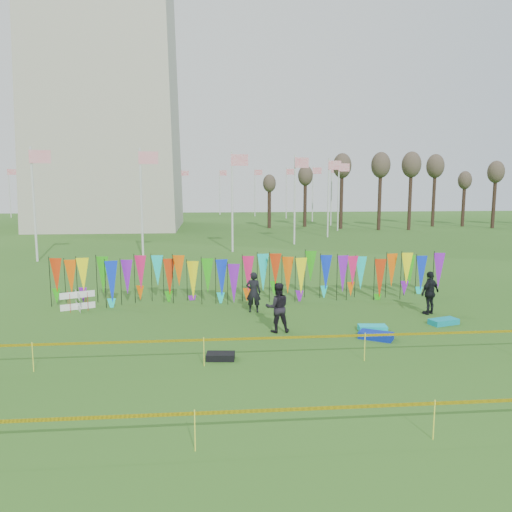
{
  "coord_description": "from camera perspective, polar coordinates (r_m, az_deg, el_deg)",
  "views": [
    {
      "loc": [
        -1.8,
        -16.14,
        5.46
      ],
      "look_at": [
        0.25,
        6.0,
        2.23
      ],
      "focal_mm": 35.0,
      "sensor_mm": 36.0,
      "label": 1
    }
  ],
  "objects": [
    {
      "name": "ground",
      "position": [
        17.14,
        1.03,
        -10.31
      ],
      "size": [
        160.0,
        160.0,
        0.0
      ],
      "primitive_type": "plane",
      "color": "#255016",
      "rests_on": "ground"
    },
    {
      "name": "tree_line",
      "position": [
        68.99,
        24.3,
        8.14
      ],
      "size": [
        53.92,
        1.92,
        7.84
      ],
      "color": "#34231A",
      "rests_on": "ground"
    },
    {
      "name": "kite_bag_teal",
      "position": [
        21.01,
        20.65,
        -7.03
      ],
      "size": [
        1.24,
        0.85,
        0.22
      ],
      "primitive_type": "cube",
      "rotation": [
        0.0,
        0.0,
        0.3
      ],
      "color": "#0B91A3",
      "rests_on": "ground"
    },
    {
      "name": "banner_row",
      "position": [
        23.14,
        -0.05,
        -2.26
      ],
      "size": [
        18.64,
        0.64,
        2.11
      ],
      "color": "black",
      "rests_on": "ground"
    },
    {
      "name": "person_left",
      "position": [
        21.31,
        -0.29,
        -4.15
      ],
      "size": [
        0.71,
        0.57,
        1.75
      ],
      "primitive_type": "imported",
      "rotation": [
        0.0,
        0.0,
        2.96
      ],
      "color": "black",
      "rests_on": "ground"
    },
    {
      "name": "kite_bag_black",
      "position": [
        15.97,
        -4.07,
        -11.36
      ],
      "size": [
        0.93,
        0.6,
        0.2
      ],
      "primitive_type": "cube",
      "rotation": [
        0.0,
        0.0,
        -0.1
      ],
      "color": "black",
      "rests_on": "ground"
    },
    {
      "name": "box_kite",
      "position": [
        23.13,
        -19.71,
        -4.82
      ],
      "size": [
        0.74,
        0.74,
        0.82
      ],
      "rotation": [
        0.0,
        0.0,
        0.39
      ],
      "color": "#B70D16",
      "rests_on": "ground"
    },
    {
      "name": "person_right",
      "position": [
        22.23,
        19.26,
        -3.99
      ],
      "size": [
        1.24,
        1.07,
        1.83
      ],
      "primitive_type": "imported",
      "rotation": [
        0.0,
        0.0,
        3.66
      ],
      "color": "black",
      "rests_on": "ground"
    },
    {
      "name": "person_mid",
      "position": [
        18.53,
        2.47,
        -5.89
      ],
      "size": [
        0.92,
        0.59,
        1.86
      ],
      "primitive_type": "imported",
      "rotation": [
        0.0,
        0.0,
        3.18
      ],
      "color": "black",
      "rests_on": "ground"
    },
    {
      "name": "kite_bag_turquoise",
      "position": [
        19.35,
        13.17,
        -8.02
      ],
      "size": [
        1.08,
        0.61,
        0.21
      ],
      "primitive_type": "cube",
      "rotation": [
        0.0,
        0.0,
        -0.09
      ],
      "color": "#0DC7CE",
      "rests_on": "ground"
    },
    {
      "name": "flagpole_ring",
      "position": [
        65.31,
        -16.18,
        6.67
      ],
      "size": [
        57.4,
        56.16,
        8.0
      ],
      "color": "silver",
      "rests_on": "ground"
    },
    {
      "name": "caution_tape_near",
      "position": [
        15.32,
        0.89,
        -9.52
      ],
      "size": [
        26.0,
        0.02,
        0.9
      ],
      "color": "#E8C604",
      "rests_on": "ground"
    },
    {
      "name": "kite_bag_blue",
      "position": [
        18.4,
        13.55,
        -8.83
      ],
      "size": [
        1.3,
        1.12,
        0.24
      ],
      "primitive_type": "cube",
      "rotation": [
        0.0,
        0.0,
        -0.55
      ],
      "color": "#0A27AB",
      "rests_on": "ground"
    },
    {
      "name": "caution_tape_far",
      "position": [
        10.85,
        3.77,
        -17.31
      ],
      "size": [
        26.0,
        0.02,
        0.9
      ],
      "color": "#E8C604",
      "rests_on": "ground"
    }
  ]
}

